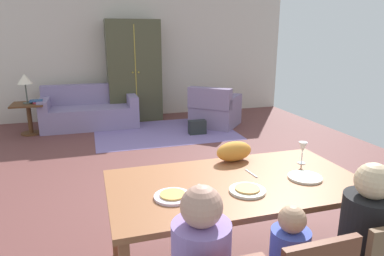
# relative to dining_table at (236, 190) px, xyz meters

# --- Properties ---
(ground_plane) EXTENTS (7.05, 6.69, 0.02)m
(ground_plane) POSITION_rel_dining_table_xyz_m (0.03, 2.25, -0.70)
(ground_plane) COLOR brown
(back_wall) EXTENTS (7.05, 0.10, 2.70)m
(back_wall) POSITION_rel_dining_table_xyz_m (0.03, 5.64, 0.66)
(back_wall) COLOR beige
(back_wall) RESTS_ON ground_plane
(dining_table) EXTENTS (1.86, 1.00, 0.76)m
(dining_table) POSITION_rel_dining_table_xyz_m (0.00, 0.00, 0.00)
(dining_table) COLOR brown
(dining_table) RESTS_ON ground_plane
(plate_near_man) EXTENTS (0.25, 0.25, 0.02)m
(plate_near_man) POSITION_rel_dining_table_xyz_m (-0.51, -0.12, 0.08)
(plate_near_man) COLOR silver
(plate_near_man) RESTS_ON dining_table
(pizza_near_man) EXTENTS (0.17, 0.17, 0.01)m
(pizza_near_man) POSITION_rel_dining_table_xyz_m (-0.51, -0.12, 0.09)
(pizza_near_man) COLOR gold
(pizza_near_man) RESTS_ON plate_near_man
(plate_near_child) EXTENTS (0.25, 0.25, 0.02)m
(plate_near_child) POSITION_rel_dining_table_xyz_m (0.00, -0.18, 0.08)
(plate_near_child) COLOR silver
(plate_near_child) RESTS_ON dining_table
(pizza_near_child) EXTENTS (0.17, 0.17, 0.01)m
(pizza_near_child) POSITION_rel_dining_table_xyz_m (0.00, -0.18, 0.09)
(pizza_near_child) COLOR #D89C50
(pizza_near_child) RESTS_ON plate_near_child
(plate_near_woman) EXTENTS (0.25, 0.25, 0.02)m
(plate_near_woman) POSITION_rel_dining_table_xyz_m (0.51, -0.10, 0.08)
(plate_near_woman) COLOR white
(plate_near_woman) RESTS_ON dining_table
(wine_glass) EXTENTS (0.07, 0.07, 0.19)m
(wine_glass) POSITION_rel_dining_table_xyz_m (0.67, 0.18, 0.20)
(wine_glass) COLOR silver
(wine_glass) RESTS_ON dining_table
(fork) EXTENTS (0.03, 0.15, 0.01)m
(fork) POSITION_rel_dining_table_xyz_m (-0.28, -0.05, 0.07)
(fork) COLOR silver
(fork) RESTS_ON dining_table
(knife) EXTENTS (0.03, 0.17, 0.01)m
(knife) POSITION_rel_dining_table_xyz_m (0.17, 0.10, 0.07)
(knife) COLOR silver
(knife) RESTS_ON dining_table
(person_woman) EXTENTS (0.30, 0.41, 1.11)m
(person_woman) POSITION_rel_dining_table_xyz_m (0.51, -0.68, -0.18)
(person_woman) COLOR #3D3158
(person_woman) RESTS_ON ground_plane
(cat) EXTENTS (0.33, 0.19, 0.17)m
(cat) POSITION_rel_dining_table_xyz_m (0.15, 0.40, 0.15)
(cat) COLOR orange
(cat) RESTS_ON dining_table
(area_rug) EXTENTS (2.60, 1.80, 0.01)m
(area_rug) POSITION_rel_dining_table_xyz_m (0.34, 4.05, -0.69)
(area_rug) COLOR slate
(area_rug) RESTS_ON ground_plane
(couch) EXTENTS (1.84, 0.86, 0.82)m
(couch) POSITION_rel_dining_table_xyz_m (-1.00, 4.90, -0.39)
(couch) COLOR gray
(couch) RESTS_ON ground_plane
(armchair) EXTENTS (1.21, 1.21, 0.82)m
(armchair) POSITION_rel_dining_table_xyz_m (1.40, 4.20, -0.37)
(armchair) COLOR slate
(armchair) RESTS_ON ground_plane
(armoire) EXTENTS (1.10, 0.59, 2.10)m
(armoire) POSITION_rel_dining_table_xyz_m (-0.05, 5.25, 0.36)
(armoire) COLOR #42412B
(armoire) RESTS_ON ground_plane
(side_table) EXTENTS (0.56, 0.56, 0.58)m
(side_table) POSITION_rel_dining_table_xyz_m (-2.09, 4.65, -0.32)
(side_table) COLOR #523019
(side_table) RESTS_ON ground_plane
(table_lamp) EXTENTS (0.26, 0.26, 0.54)m
(table_lamp) POSITION_rel_dining_table_xyz_m (-2.09, 4.65, 0.32)
(table_lamp) COLOR #43483F
(table_lamp) RESTS_ON side_table
(book_lower) EXTENTS (0.22, 0.16, 0.03)m
(book_lower) POSITION_rel_dining_table_xyz_m (-1.88, 4.62, -0.10)
(book_lower) COLOR #A1273A
(book_lower) RESTS_ON side_table
(book_upper) EXTENTS (0.22, 0.16, 0.03)m
(book_upper) POSITION_rel_dining_table_xyz_m (-1.94, 4.65, -0.07)
(book_upper) COLOR #294D80
(book_upper) RESTS_ON book_lower
(handbag) EXTENTS (0.32, 0.16, 0.26)m
(handbag) POSITION_rel_dining_table_xyz_m (0.89, 3.75, -0.56)
(handbag) COLOR #232828
(handbag) RESTS_ON ground_plane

